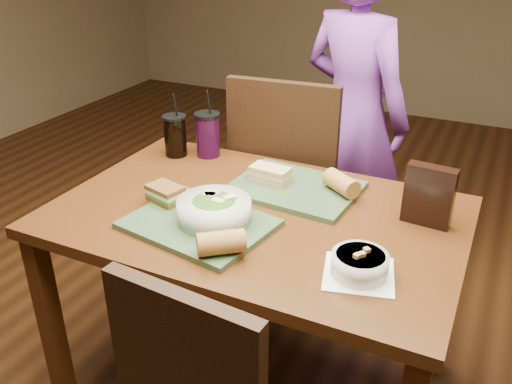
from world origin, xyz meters
TOP-DOWN VIEW (x-y plane):
  - ground at (0.00, 0.00)m, footprint 6.00×6.00m
  - dining_table at (0.00, 0.00)m, footprint 1.30×0.85m
  - chair_far at (-0.12, 0.59)m, footprint 0.49×0.49m
  - diner at (0.03, 0.99)m, footprint 0.66×0.55m
  - tray_near at (-0.12, -0.16)m, footprint 0.47×0.38m
  - tray_far at (0.06, 0.20)m, footprint 0.44×0.35m
  - salad_bowl at (-0.08, -0.13)m, footprint 0.23×0.23m
  - soup_bowl at (0.40, -0.20)m, footprint 0.22×0.22m
  - sandwich_near at (-0.28, -0.09)m, footprint 0.13×0.11m
  - sandwich_far at (-0.04, 0.19)m, footprint 0.14×0.08m
  - baguette_near at (0.03, -0.29)m, footprint 0.14×0.13m
  - baguette_far at (0.21, 0.22)m, footprint 0.14×0.13m
  - cup_cola at (-0.49, 0.29)m, footprint 0.09×0.09m
  - cup_berry at (-0.37, 0.34)m, footprint 0.10×0.10m
  - chip_bag at (0.50, 0.16)m, footprint 0.15×0.06m

SIDE VIEW (x-z plane):
  - ground at x=0.00m, z-range 0.00..0.00m
  - chair_far at x=-0.12m, z-range 0.06..1.11m
  - dining_table at x=0.00m, z-range 0.28..1.03m
  - tray_near at x=-0.12m, z-range 0.75..0.77m
  - tray_far at x=0.06m, z-range 0.75..0.77m
  - diner at x=0.03m, z-range 0.00..1.56m
  - soup_bowl at x=0.40m, z-range 0.75..0.82m
  - sandwich_near at x=-0.28m, z-range 0.77..0.82m
  - sandwich_far at x=-0.04m, z-range 0.77..0.82m
  - baguette_far at x=0.21m, z-range 0.77..0.83m
  - baguette_near at x=0.03m, z-range 0.77..0.83m
  - salad_bowl at x=-0.08m, z-range 0.77..0.84m
  - cup_cola at x=-0.49m, z-range 0.71..0.96m
  - cup_berry at x=-0.37m, z-range 0.70..0.97m
  - chip_bag at x=0.50m, z-range 0.75..0.94m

